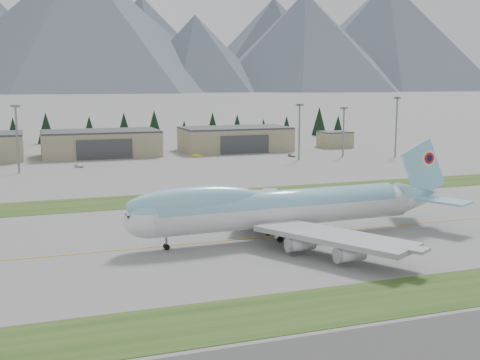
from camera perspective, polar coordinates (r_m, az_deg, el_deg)
name	(u,v)px	position (r m, az deg, el deg)	size (l,w,h in m)	color
ground	(265,237)	(120.41, 2.35, -5.42)	(7000.00, 7000.00, 0.00)	slate
grass_strip_near	(364,301)	(87.84, 11.72, -11.21)	(400.00, 14.00, 0.08)	#284719
grass_strip_far	(203,197)	(162.07, -3.53, -1.64)	(400.00, 18.00, 0.08)	#284719
taxiway_line_main	(265,237)	(120.41, 2.35, -5.42)	(400.00, 0.40, 0.02)	orange
boeing_747_freighter	(282,207)	(118.53, 3.97, -2.60)	(70.79, 61.47, 18.75)	white
hangar_center	(101,143)	(260.87, -13.06, 3.43)	(48.00, 26.60, 10.80)	gray
hangar_right	(235,139)	(273.93, -0.47, 3.93)	(48.00, 26.60, 10.80)	gray
control_shed	(335,139)	(292.34, 8.99, 3.83)	(14.00, 12.00, 7.60)	gray
floodlight_masts	(276,121)	(236.22, 3.44, 5.64)	(151.49, 10.77, 24.81)	gray
service_vehicle_a	(79,167)	(227.24, -15.03, 1.17)	(1.57, 3.89, 1.33)	white
service_vehicle_b	(197,157)	(250.22, -4.12, 2.17)	(1.41, 4.02, 1.32)	gold
service_vehicle_c	(292,157)	(252.36, 4.91, 2.22)	(1.81, 4.45, 1.29)	#9C9DA1
conifer_belt	(111,128)	(323.11, -12.11, 4.87)	(266.31, 15.51, 16.69)	black
mountain_ridge_front	(34,29)	(2332.13, -18.99, 13.40)	(4215.71, 1197.80, 488.78)	#51586C
mountain_ridge_rear	(69,35)	(3023.27, -15.95, 13.10)	(4521.95, 1063.59, 531.79)	#51586C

